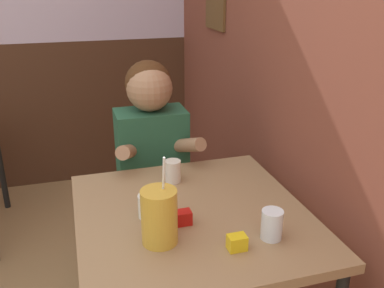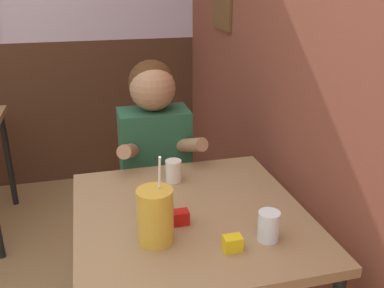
{
  "view_description": "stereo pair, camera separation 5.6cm",
  "coord_description": "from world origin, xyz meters",
  "views": [
    {
      "loc": [
        0.39,
        -0.97,
        1.55
      ],
      "look_at": [
        0.83,
        0.53,
        0.93
      ],
      "focal_mm": 40.0,
      "sensor_mm": 36.0,
      "label": 1
    },
    {
      "loc": [
        0.44,
        -0.99,
        1.55
      ],
      "look_at": [
        0.83,
        0.53,
        0.93
      ],
      "focal_mm": 40.0,
      "sensor_mm": 36.0,
      "label": 2
    }
  ],
  "objects": [
    {
      "name": "brick_wall_right",
      "position": [
        1.32,
        1.15,
        1.35
      ],
      "size": [
        0.08,
        4.3,
        2.7
      ],
      "color": "brown",
      "rests_on": "ground_plane"
    },
    {
      "name": "main_table",
      "position": [
        0.78,
        0.35,
        0.66
      ],
      "size": [
        0.84,
        0.88,
        0.73
      ],
      "color": "#93704C",
      "rests_on": "ground_plane"
    },
    {
      "name": "person_seated",
      "position": [
        0.75,
        0.97,
        0.64
      ],
      "size": [
        0.42,
        0.41,
        1.18
      ],
      "color": "#235138",
      "rests_on": "ground_plane"
    },
    {
      "name": "cocktail_pitcher",
      "position": [
        0.63,
        0.2,
        0.83
      ],
      "size": [
        0.12,
        0.12,
        0.31
      ],
      "color": "gold",
      "rests_on": "main_table"
    },
    {
      "name": "glass_near_pitcher",
      "position": [
        0.99,
        0.12,
        0.78
      ],
      "size": [
        0.07,
        0.07,
        0.1
      ],
      "color": "silver",
      "rests_on": "main_table"
    },
    {
      "name": "glass_center",
      "position": [
        0.62,
        0.37,
        0.77
      ],
      "size": [
        0.08,
        0.08,
        0.09
      ],
      "color": "silver",
      "rests_on": "main_table"
    },
    {
      "name": "glass_far_side",
      "position": [
        0.78,
        0.62,
        0.78
      ],
      "size": [
        0.07,
        0.07,
        0.1
      ],
      "color": "silver",
      "rests_on": "main_table"
    },
    {
      "name": "condiment_ketchup",
      "position": [
        0.73,
        0.29,
        0.76
      ],
      "size": [
        0.06,
        0.04,
        0.05
      ],
      "color": "#B7140F",
      "rests_on": "main_table"
    },
    {
      "name": "condiment_mustard",
      "position": [
        0.85,
        0.09,
        0.76
      ],
      "size": [
        0.06,
        0.04,
        0.05
      ],
      "color": "yellow",
      "rests_on": "main_table"
    }
  ]
}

